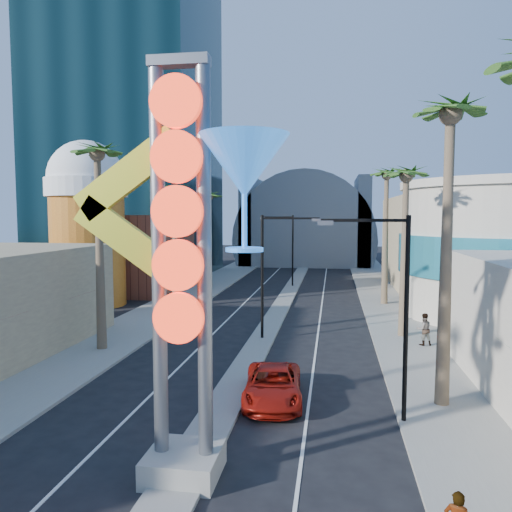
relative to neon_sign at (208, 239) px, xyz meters
The scene contains 21 objects.
sidewalk_west 34.43m from the neon_sign, 107.85° to the left, with size 5.00×100.00×0.15m, color gray.
sidewalk_east 33.97m from the neon_sign, 74.84° to the left, with size 5.00×100.00×0.15m, color gray.
median 35.79m from the neon_sign, 91.33° to the left, with size 1.60×84.00×0.15m, color gray.
hotel_tower 56.91m from the neon_sign, 114.95° to the left, with size 20.00×20.00×50.00m, color black.
brick_filler_west 39.01m from the neon_sign, 115.64° to the left, with size 10.00×10.00×8.00m, color brown.
filler_east 47.58m from the neon_sign, 71.37° to the left, with size 10.00×20.00×10.00m, color #998362.
beer_mug 32.39m from the neon_sign, 123.38° to the left, with size 7.00×7.00×14.50m.
turquoise_building 32.10m from the neon_sign, 57.56° to the left, with size 16.60×16.60×10.60m.
canopy 69.11m from the neon_sign, 90.68° to the left, with size 22.00×16.00×22.00m.
neon_sign is the anchor object (origin of this frame).
streetlight_0 17.21m from the neon_sign, 90.90° to the left, with size 3.79×0.25×8.00m.
streetlight_1 41.13m from the neon_sign, 91.90° to the left, with size 3.79×0.25×8.00m.
streetlight_2 8.15m from the neon_sign, 40.46° to the left, with size 3.45×0.25×8.00m.
palm_1 16.70m from the neon_sign, 126.98° to the left, with size 2.40×2.40×12.70m.
palm_2 28.85m from the neon_sign, 109.95° to the left, with size 2.40×2.40×11.20m.
palm_3 40.31m from the neon_sign, 104.11° to the left, with size 2.40×2.40×11.20m.
palm_5 11.50m from the neon_sign, 40.70° to the left, with size 2.40×2.40×13.20m.
palm_6 20.89m from the neon_sign, 66.74° to the left, with size 2.40×2.40×11.70m.
palm_7 32.29m from the neon_sign, 75.23° to the left, with size 2.40×2.40×12.70m.
red_pickup 9.37m from the neon_sign, 80.11° to the left, with size 2.41×5.23×1.45m, color #A4160C.
pedestrian_b 19.99m from the neon_sign, 61.38° to the left, with size 0.95×0.74×1.95m, color gray.
Camera 1 is at (4.44, -11.19, 7.99)m, focal length 35.00 mm.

